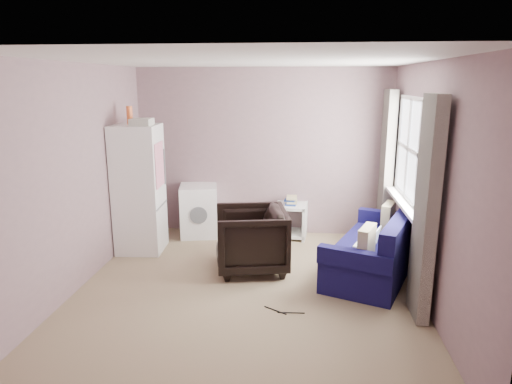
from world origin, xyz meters
The scene contains 8 objects.
room centered at (0.02, 0.01, 1.25)m, with size 3.84×4.24×2.54m.
armchair centered at (-0.01, 0.61, 0.43)m, with size 0.84×0.79×0.87m, color black.
fridge centered at (-1.60, 1.14, 0.88)m, with size 0.64×0.63×1.98m.
washing_machine centered at (-0.94, 1.84, 0.40)m, with size 0.64×0.64×0.78m.
side_table centered at (0.45, 1.88, 0.30)m, with size 0.50×0.50×0.63m.
sofa centered at (1.53, 0.62, 0.29)m, with size 1.41×1.96×0.80m.
window_dressing centered at (1.78, 0.70, 1.11)m, with size 0.17×2.62×2.18m.
floor_cables centered at (0.44, -0.45, 0.01)m, with size 0.42×0.16×0.01m.
Camera 1 is at (0.59, -4.70, 2.30)m, focal length 32.00 mm.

